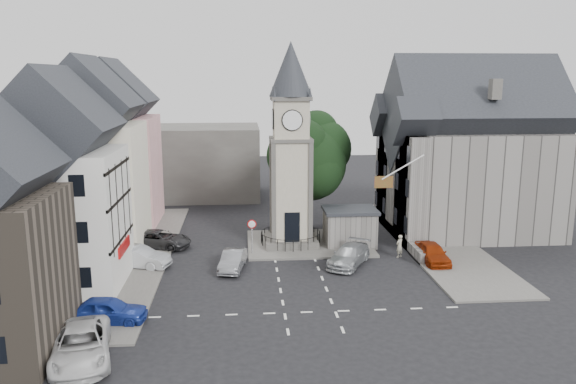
{
  "coord_description": "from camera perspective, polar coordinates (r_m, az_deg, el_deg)",
  "views": [
    {
      "loc": [
        -3.76,
        -36.15,
        13.65
      ],
      "look_at": [
        -0.45,
        5.0,
        5.06
      ],
      "focal_mm": 35.0,
      "sensor_mm": 36.0,
      "label": 1
    }
  ],
  "objects": [
    {
      "name": "terrace_tudor",
      "position": [
        38.73,
        -22.14,
        -0.23
      ],
      "size": [
        8.1,
        7.6,
        12.0
      ],
      "color": "silver",
      "rests_on": "ground"
    },
    {
      "name": "van_sw_white",
      "position": [
        29.97,
        -20.29,
        -14.38
      ],
      "size": [
        3.89,
        6.29,
        1.63
      ],
      "primitive_type": "imported",
      "rotation": [
        0.0,
        0.0,
        0.22
      ],
      "color": "silver",
      "rests_on": "ground"
    },
    {
      "name": "pedestrian",
      "position": [
        43.79,
        11.25,
        -5.42
      ],
      "size": [
        0.78,
        0.73,
        1.78
      ],
      "primitive_type": "imported",
      "rotation": [
        0.0,
        0.0,
        3.77
      ],
      "color": "#A39E87",
      "rests_on": "ground"
    },
    {
      "name": "car_island_east",
      "position": [
        41.58,
        6.21,
        -6.42
      ],
      "size": [
        4.28,
        5.34,
        1.45
      ],
      "primitive_type": "imported",
      "rotation": [
        0.0,
        0.0,
        -0.53
      ],
      "color": "#A2A6AA",
      "rests_on": "ground"
    },
    {
      "name": "pavement_west",
      "position": [
        45.14,
        -15.63,
        -6.2
      ],
      "size": [
        6.0,
        30.0,
        0.14
      ],
      "primitive_type": "cube",
      "color": "#595651",
      "rests_on": "ground"
    },
    {
      "name": "pavement_east",
      "position": [
        48.81,
        14.5,
        -4.78
      ],
      "size": [
        6.0,
        26.0,
        0.14
      ],
      "primitive_type": "cube",
      "color": "#595651",
      "rests_on": "ground"
    },
    {
      "name": "central_island",
      "position": [
        46.49,
        2.11,
        -5.22
      ],
      "size": [
        10.0,
        8.0,
        0.16
      ],
      "primitive_type": "cube",
      "color": "#595651",
      "rests_on": "ground"
    },
    {
      "name": "car_west_grey",
      "position": [
        46.51,
        -12.93,
        -4.7
      ],
      "size": [
        5.61,
        3.8,
        1.43
      ],
      "primitive_type": "imported",
      "rotation": [
        0.0,
        0.0,
        1.26
      ],
      "color": "#29292B",
      "rests_on": "ground"
    },
    {
      "name": "east_building",
      "position": [
        51.5,
        17.56,
        2.96
      ],
      "size": [
        14.4,
        11.4,
        12.6
      ],
      "color": "#64605C",
      "rests_on": "ground"
    },
    {
      "name": "stone_shelter",
      "position": [
        46.1,
        6.29,
        -3.53
      ],
      "size": [
        4.3,
        3.3,
        3.08
      ],
      "color": "#64605C",
      "rests_on": "ground"
    },
    {
      "name": "town_tree",
      "position": [
        49.93,
        2.08,
        4.07
      ],
      "size": [
        7.2,
        7.2,
        10.8
      ],
      "color": "black",
      "rests_on": "ground"
    },
    {
      "name": "east_boundary_wall",
      "position": [
        49.72,
        10.71,
        -3.85
      ],
      "size": [
        0.4,
        16.0,
        0.9
      ],
      "primitive_type": "cube",
      "color": "#64605C",
      "rests_on": "ground"
    },
    {
      "name": "car_west_silver",
      "position": [
        42.23,
        -15.02,
        -6.4
      ],
      "size": [
        5.02,
        2.98,
        1.56
      ],
      "primitive_type": "imported",
      "rotation": [
        0.0,
        0.0,
        1.27
      ],
      "color": "#B2B5BA",
      "rests_on": "ground"
    },
    {
      "name": "terrace_cream",
      "position": [
        46.23,
        -19.26,
        2.3
      ],
      "size": [
        8.1,
        7.6,
        12.8
      ],
      "color": "#EFE1C8",
      "rests_on": "ground"
    },
    {
      "name": "car_island_silver",
      "position": [
        40.62,
        -5.62,
        -6.91
      ],
      "size": [
        2.14,
        4.35,
        1.37
      ],
      "primitive_type": "imported",
      "rotation": [
        0.0,
        0.0,
        -0.17
      ],
      "color": "gray",
      "rests_on": "ground"
    },
    {
      "name": "ground",
      "position": [
        38.82,
        1.28,
        -8.83
      ],
      "size": [
        120.0,
        120.0,
        0.0
      ],
      "primitive_type": "plane",
      "color": "black",
      "rests_on": "ground"
    },
    {
      "name": "clock_tower",
      "position": [
        44.64,
        0.27,
        4.64
      ],
      "size": [
        4.86,
        4.86,
        16.25
      ],
      "color": "#4C4944",
      "rests_on": "ground"
    },
    {
      "name": "backdrop_west",
      "position": [
        65.39,
        -11.8,
        3.02
      ],
      "size": [
        20.0,
        10.0,
        8.0
      ],
      "primitive_type": "cube",
      "color": "#4C4944",
      "rests_on": "ground"
    },
    {
      "name": "car_east_red",
      "position": [
        43.21,
        14.43,
        -6.0
      ],
      "size": [
        1.86,
        4.43,
        1.5
      ],
      "primitive_type": "imported",
      "rotation": [
        0.0,
        0.0,
        0.02
      ],
      "color": "#902807",
      "rests_on": "ground"
    },
    {
      "name": "road_markings",
      "position": [
        33.76,
        2.25,
        -12.09
      ],
      "size": [
        20.0,
        8.0,
        0.01
      ],
      "primitive_type": "cube",
      "color": "silver",
      "rests_on": "ground"
    },
    {
      "name": "warning_sign_post",
      "position": [
        43.18,
        -3.69,
        -3.88
      ],
      "size": [
        0.7,
        0.19,
        2.85
      ],
      "color": "black",
      "rests_on": "ground"
    },
    {
      "name": "car_west_blue",
      "position": [
        33.69,
        -17.85,
        -11.36
      ],
      "size": [
        4.52,
        2.14,
        1.49
      ],
      "primitive_type": "imported",
      "rotation": [
        0.0,
        0.0,
        1.48
      ],
      "color": "navy",
      "rests_on": "ground"
    },
    {
      "name": "terrace_pink",
      "position": [
        53.92,
        -17.16,
        3.7
      ],
      "size": [
        8.1,
        7.6,
        12.8
      ],
      "color": "#CC8E8C",
      "rests_on": "ground"
    },
    {
      "name": "flagpole",
      "position": [
        42.36,
        11.6,
        2.49
      ],
      "size": [
        3.68,
        0.1,
        2.74
      ],
      "color": "white",
      "rests_on": "ground"
    }
  ]
}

